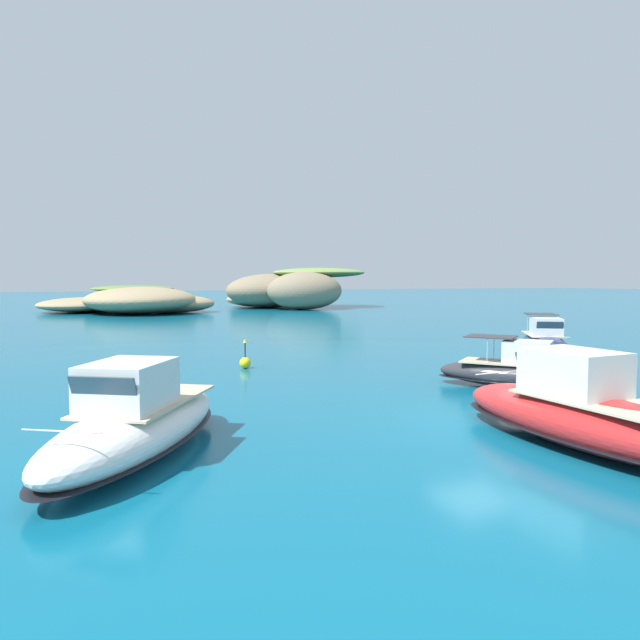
{
  "coord_description": "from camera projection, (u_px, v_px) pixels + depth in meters",
  "views": [
    {
      "loc": [
        -11.07,
        -14.68,
        4.45
      ],
      "look_at": [
        2.56,
        19.58,
        1.8
      ],
      "focal_mm": 32.51,
      "sensor_mm": 36.0,
      "label": 1
    }
  ],
  "objects": [
    {
      "name": "islet_large",
      "position": [
        287.0,
        290.0,
        87.04
      ],
      "size": [
        22.59,
        21.07,
        6.09
      ],
      "color": "#84755B",
      "rests_on": "ground"
    },
    {
      "name": "motorboat_charcoal",
      "position": [
        519.0,
        372.0,
        23.48
      ],
      "size": [
        5.81,
        6.3,
        2.07
      ],
      "color": "#2D2D33",
      "rests_on": "ground"
    },
    {
      "name": "islet_small",
      "position": [
        133.0,
        301.0,
        75.89
      ],
      "size": [
        24.73,
        25.72,
        3.54
      ],
      "color": "#9E8966",
      "rests_on": "ground"
    },
    {
      "name": "ground_plane",
      "position": [
        476.0,
        422.0,
        18.0
      ],
      "size": [
        400.0,
        400.0,
        0.0
      ],
      "primitive_type": "plane",
      "color": "#0C5B7A"
    },
    {
      "name": "motorboat_white",
      "position": [
        136.0,
        424.0,
        14.49
      ],
      "size": [
        6.36,
        8.37,
        2.44
      ],
      "color": "white",
      "rests_on": "ground"
    },
    {
      "name": "motorboat_red",
      "position": [
        584.0,
        416.0,
        15.23
      ],
      "size": [
        3.09,
        8.76,
        2.54
      ],
      "color": "red",
      "rests_on": "ground"
    },
    {
      "name": "channel_buoy",
      "position": [
        245.0,
        362.0,
        28.66
      ],
      "size": [
        0.56,
        0.56,
        1.48
      ],
      "color": "yellow",
      "rests_on": "ground"
    },
    {
      "name": "motorboat_navy",
      "position": [
        544.0,
        342.0,
        33.74
      ],
      "size": [
        5.85,
        7.46,
        2.33
      ],
      "color": "navy",
      "rests_on": "ground"
    }
  ]
}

